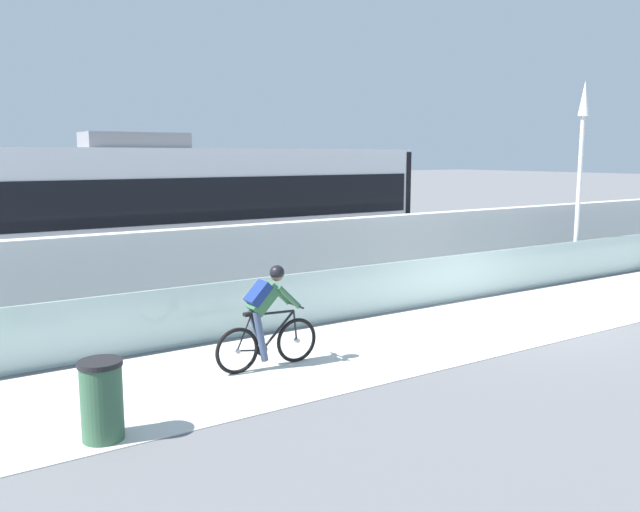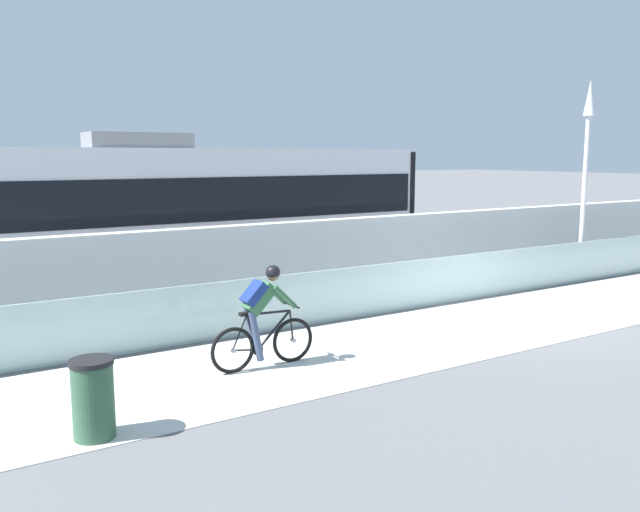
{
  "view_description": "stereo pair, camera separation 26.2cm",
  "coord_description": "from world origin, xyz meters",
  "px_view_note": "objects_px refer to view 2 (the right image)",
  "views": [
    {
      "loc": [
        -10.52,
        -8.66,
        3.29
      ],
      "look_at": [
        -3.29,
        2.35,
        1.25
      ],
      "focal_mm": 36.71,
      "sensor_mm": 36.0,
      "label": 1
    },
    {
      "loc": [
        -10.3,
        -8.8,
        3.29
      ],
      "look_at": [
        -3.29,
        2.35,
        1.25
      ],
      "focal_mm": 36.71,
      "sensor_mm": 36.0,
      "label": 2
    }
  ],
  "objects_px": {
    "cyclist_on_bike": "(263,318)",
    "trash_bin": "(93,399)",
    "lamp_post_antenna": "(586,155)",
    "tram": "(217,210)"
  },
  "relations": [
    {
      "from": "cyclist_on_bike",
      "to": "trash_bin",
      "type": "distance_m",
      "value": 3.14
    },
    {
      "from": "lamp_post_antenna",
      "to": "trash_bin",
      "type": "relative_size",
      "value": 5.42
    },
    {
      "from": "tram",
      "to": "lamp_post_antenna",
      "type": "distance_m",
      "value": 9.77
    },
    {
      "from": "cyclist_on_bike",
      "to": "trash_bin",
      "type": "bearing_deg",
      "value": -156.42
    },
    {
      "from": "lamp_post_antenna",
      "to": "cyclist_on_bike",
      "type": "bearing_deg",
      "value": -168.58
    },
    {
      "from": "lamp_post_antenna",
      "to": "trash_bin",
      "type": "distance_m",
      "value": 14.22
    },
    {
      "from": "tram",
      "to": "lamp_post_antenna",
      "type": "height_order",
      "value": "lamp_post_antenna"
    },
    {
      "from": "tram",
      "to": "cyclist_on_bike",
      "type": "xyz_separation_m",
      "value": [
        -2.21,
        -6.85,
        -1.09
      ]
    },
    {
      "from": "tram",
      "to": "trash_bin",
      "type": "bearing_deg",
      "value": -122.05
    },
    {
      "from": "tram",
      "to": "lamp_post_antenna",
      "type": "relative_size",
      "value": 2.13
    }
  ]
}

